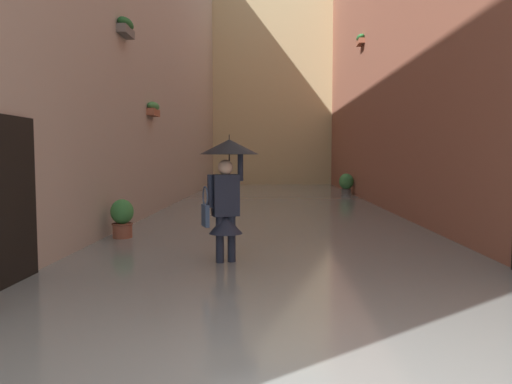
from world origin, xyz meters
TOP-DOWN VIEW (x-y plane):
  - ground_plane at (0.00, -12.31)m, footprint 61.55×61.55m
  - flood_water at (0.00, -12.31)m, footprint 7.41×30.62m
  - building_facade_left at (-4.20, -12.31)m, footprint 2.04×28.62m
  - building_facade_right at (4.20, -12.31)m, footprint 2.04×28.62m
  - building_facade_far at (0.00, -25.52)m, footprint 10.21×1.80m
  - person_wading at (0.74, -4.47)m, footprint 0.88×0.88m
  - potted_plant_far_left at (-3.00, -17.28)m, footprint 0.59×0.59m
  - potted_plant_mid_right at (2.95, -6.57)m, footprint 0.44×0.44m

SIDE VIEW (x-z plane):
  - ground_plane at x=0.00m, z-range 0.00..0.00m
  - flood_water at x=0.00m, z-range 0.00..0.13m
  - potted_plant_mid_right at x=2.95m, z-range 0.03..0.91m
  - potted_plant_far_left at x=-3.00m, z-range 0.07..1.07m
  - person_wading at x=0.74m, z-range 0.34..2.36m
  - building_facade_left at x=-4.20m, z-range 0.00..11.21m
  - building_facade_far at x=0.00m, z-range 0.00..11.30m
  - building_facade_right at x=4.20m, z-range 0.00..12.60m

